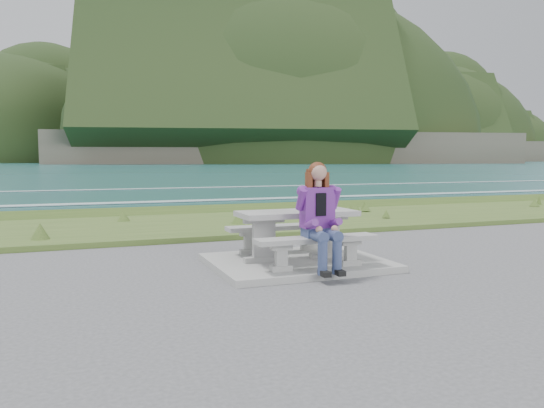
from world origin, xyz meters
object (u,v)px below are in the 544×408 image
Objects in this scene: bench_seaward at (280,231)px; seated_woman at (322,231)px; bench_landward at (317,244)px; picnic_table at (297,222)px.

bench_seaward is 1.56m from seated_woman.
picnic_table is at bearing 90.00° from bench_landward.
picnic_table is at bearing -90.00° from bench_seaward.
seated_woman reaches higher than picnic_table.
picnic_table is 1.00× the size of bench_landward.
picnic_table is 1.00× the size of bench_seaward.
bench_landward is at bearing -90.00° from bench_seaward.
bench_seaward is at bearing 92.92° from seated_woman.
picnic_table is at bearing 93.05° from seated_woman.
seated_woman is (0.00, -0.84, -0.03)m from picnic_table.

